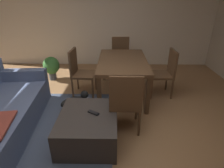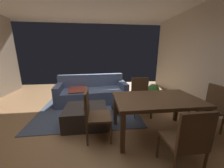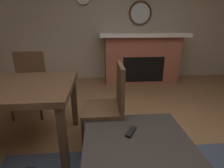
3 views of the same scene
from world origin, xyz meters
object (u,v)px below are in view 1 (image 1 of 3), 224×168
(dining_chair_north, at_px, (79,70))
(small_dog, at_px, (75,101))
(ottoman_coffee_table, at_px, (89,127))
(tv_remote, at_px, (93,113))
(dining_chair_east, at_px, (121,54))
(potted_plant, at_px, (51,66))
(dining_table, at_px, (123,64))
(dining_chair_west, at_px, (125,100))
(dining_chair_south, at_px, (166,70))

(dining_chair_north, relative_size, small_dog, 1.86)
(small_dog, bearing_deg, ottoman_coffee_table, -155.92)
(tv_remote, bearing_deg, dining_chair_east, 21.93)
(ottoman_coffee_table, height_order, potted_plant, potted_plant)
(dining_table, xyz_separation_m, potted_plant, (0.73, 1.67, -0.33))
(dining_chair_west, distance_m, potted_plant, 2.52)
(dining_chair_west, bearing_deg, potted_plant, 41.40)
(tv_remote, bearing_deg, ottoman_coffee_table, 148.60)
(dining_chair_west, xyz_separation_m, small_dog, (0.58, 0.85, -0.36))
(tv_remote, xyz_separation_m, small_dog, (0.73, 0.41, -0.26))
(tv_remote, xyz_separation_m, potted_plant, (2.04, 1.23, -0.09))
(dining_chair_east, xyz_separation_m, potted_plant, (-0.43, 1.66, -0.19))
(tv_remote, bearing_deg, dining_chair_south, -12.61)
(tv_remote, distance_m, dining_chair_east, 2.51)
(dining_chair_north, distance_m, dining_chair_south, 1.71)
(dining_table, distance_m, dining_chair_west, 1.17)
(dining_table, bearing_deg, dining_chair_south, -89.91)
(dining_chair_east, height_order, potted_plant, dining_chair_east)
(potted_plant, bearing_deg, small_dog, -148.02)
(tv_remote, relative_size, potted_plant, 0.28)
(tv_remote, xyz_separation_m, dining_chair_north, (1.32, 0.42, 0.11))
(ottoman_coffee_table, xyz_separation_m, dining_chair_east, (2.51, -0.50, 0.32))
(dining_chair_south, xyz_separation_m, small_dog, (-0.59, 1.70, -0.36))
(dining_chair_west, height_order, dining_chair_east, same)
(dining_table, xyz_separation_m, dining_chair_north, (0.01, 0.85, -0.14))
(ottoman_coffee_table, bearing_deg, tv_remote, -63.18)
(dining_chair_north, bearing_deg, ottoman_coffee_table, -165.55)
(ottoman_coffee_table, relative_size, dining_chair_north, 0.97)
(dining_table, height_order, dining_chair_east, dining_chair_east)
(dining_table, relative_size, dining_chair_north, 1.65)
(dining_chair_west, relative_size, dining_chair_east, 1.00)
(dining_chair_north, bearing_deg, dining_chair_south, -90.15)
(dining_chair_west, xyz_separation_m, dining_chair_south, (1.16, -0.86, 0.00))
(dining_table, height_order, small_dog, dining_table)
(dining_table, bearing_deg, dining_chair_west, 179.94)
(dining_chair_west, bearing_deg, dining_chair_south, -36.35)
(ottoman_coffee_table, bearing_deg, dining_chair_north, 14.45)
(ottoman_coffee_table, distance_m, small_dog, 0.84)
(ottoman_coffee_table, xyz_separation_m, potted_plant, (2.08, 1.16, 0.13))
(ottoman_coffee_table, height_order, dining_chair_north, dining_chair_north)
(dining_table, relative_size, dining_chair_east, 1.65)
(dining_chair_north, bearing_deg, small_dog, -179.25)
(dining_chair_east, bearing_deg, ottoman_coffee_table, 168.71)
(dining_chair_east, bearing_deg, dining_chair_north, 143.64)
(dining_chair_south, relative_size, potted_plant, 1.65)
(dining_chair_north, bearing_deg, potted_plant, 48.39)
(ottoman_coffee_table, relative_size, dining_chair_south, 0.97)
(dining_chair_north, distance_m, small_dog, 0.69)
(dining_chair_east, bearing_deg, dining_chair_west, -179.94)
(ottoman_coffee_table, relative_size, dining_table, 0.59)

